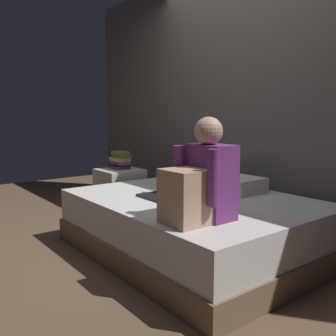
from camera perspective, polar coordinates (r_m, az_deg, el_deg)
name	(u,v)px	position (r m, az deg, el deg)	size (l,w,h in m)	color
ground_plane	(150,252)	(3.14, -2.86, -12.85)	(8.00, 8.00, 0.00)	brown
wall_back	(250,92)	(3.76, 12.48, 11.36)	(5.60, 0.10, 2.70)	#605B56
bed	(193,225)	(3.10, 3.87, -8.73)	(2.00, 1.50, 0.46)	#7A6047
nightstand	(120,193)	(4.15, -7.42, -3.87)	(0.44, 0.46, 0.54)	beige
person_sitting	(201,182)	(2.33, 5.09, -2.11)	(0.39, 0.44, 0.66)	#75337A
laptop	(162,190)	(3.02, -0.87, -3.49)	(0.32, 0.23, 0.22)	black
pillow	(230,183)	(3.34, 9.61, -2.32)	(0.56, 0.36, 0.13)	silver
book_stack	(121,160)	(4.13, -7.30, 1.19)	(0.23, 0.17, 0.20)	#703D84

